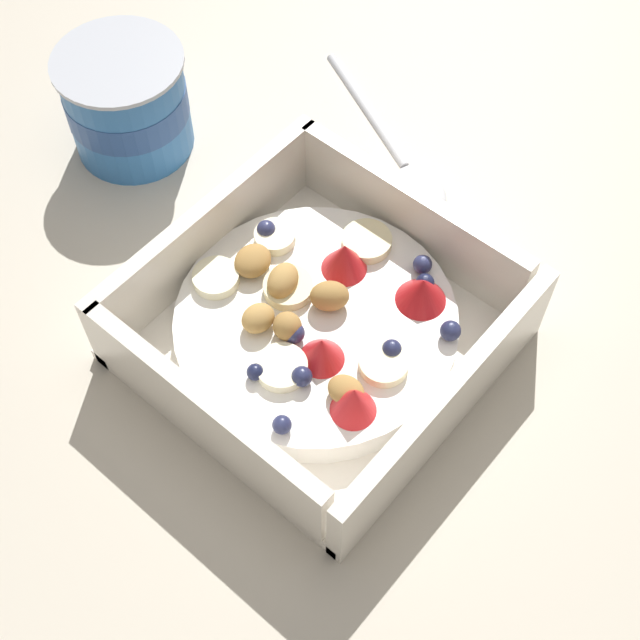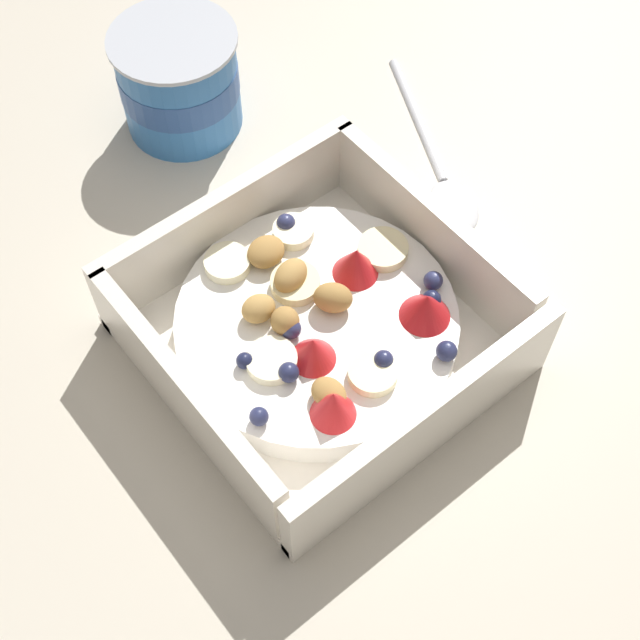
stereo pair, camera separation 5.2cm
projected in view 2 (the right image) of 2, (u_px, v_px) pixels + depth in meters
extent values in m
plane|color=beige|center=(292.00, 360.00, 0.54)|extent=(2.40, 2.40, 0.00)
cube|color=white|center=(320.00, 342.00, 0.55)|extent=(0.19, 0.19, 0.01)
cube|color=white|center=(425.00, 429.00, 0.48)|extent=(0.19, 0.01, 0.06)
cube|color=white|center=(229.00, 224.00, 0.56)|extent=(0.19, 0.01, 0.06)
cube|color=white|center=(191.00, 406.00, 0.49)|extent=(0.01, 0.17, 0.06)
cube|color=white|center=(434.00, 241.00, 0.55)|extent=(0.01, 0.17, 0.06)
cylinder|color=white|center=(320.00, 329.00, 0.53)|extent=(0.17, 0.17, 0.02)
cylinder|color=beige|center=(383.00, 249.00, 0.55)|extent=(0.04, 0.04, 0.01)
cylinder|color=#F7EFC6|center=(222.00, 266.00, 0.54)|extent=(0.04, 0.04, 0.01)
cylinder|color=#F7EFC6|center=(272.00, 361.00, 0.51)|extent=(0.04, 0.04, 0.01)
cylinder|color=#F7EFC6|center=(293.00, 232.00, 0.56)|extent=(0.03, 0.03, 0.01)
cylinder|color=#F4EAB7|center=(373.00, 373.00, 0.50)|extent=(0.03, 0.03, 0.01)
cylinder|color=beige|center=(295.00, 283.00, 0.53)|extent=(0.04, 0.04, 0.01)
cone|color=red|center=(356.00, 262.00, 0.53)|extent=(0.04, 0.04, 0.02)
cone|color=red|center=(426.00, 306.00, 0.52)|extent=(0.03, 0.03, 0.02)
cone|color=red|center=(333.00, 404.00, 0.48)|extent=(0.03, 0.03, 0.02)
cone|color=red|center=(313.00, 349.00, 0.50)|extent=(0.04, 0.04, 0.02)
sphere|color=#23284C|center=(384.00, 360.00, 0.50)|extent=(0.01, 0.01, 0.01)
sphere|color=#191E3D|center=(242.00, 358.00, 0.50)|extent=(0.01, 0.01, 0.01)
sphere|color=navy|center=(294.00, 323.00, 0.52)|extent=(0.01, 0.01, 0.01)
sphere|color=navy|center=(286.00, 223.00, 0.56)|extent=(0.01, 0.01, 0.01)
sphere|color=#23284C|center=(259.00, 416.00, 0.48)|extent=(0.01, 0.01, 0.01)
sphere|color=navy|center=(433.00, 281.00, 0.53)|extent=(0.01, 0.01, 0.01)
sphere|color=#191E3D|center=(431.00, 300.00, 0.53)|extent=(0.01, 0.01, 0.01)
sphere|color=#23284C|center=(447.00, 351.00, 0.51)|extent=(0.01, 0.01, 0.01)
sphere|color=#23284C|center=(289.00, 372.00, 0.50)|extent=(0.01, 0.01, 0.01)
ellipsoid|color=tan|center=(291.00, 276.00, 0.53)|extent=(0.03, 0.03, 0.02)
ellipsoid|color=tan|center=(258.00, 309.00, 0.52)|extent=(0.02, 0.02, 0.02)
ellipsoid|color=#AD7F42|center=(328.00, 293.00, 0.52)|extent=(0.03, 0.03, 0.02)
ellipsoid|color=#AD7F42|center=(329.00, 393.00, 0.49)|extent=(0.02, 0.02, 0.01)
ellipsoid|color=#AD7F42|center=(266.00, 252.00, 0.54)|extent=(0.03, 0.03, 0.01)
ellipsoid|color=#AD7F42|center=(288.00, 319.00, 0.52)|extent=(0.02, 0.02, 0.02)
ellipsoid|color=silver|center=(455.00, 202.00, 0.61)|extent=(0.05, 0.06, 0.01)
cylinder|color=silver|center=(417.00, 115.00, 0.65)|extent=(0.06, 0.12, 0.01)
cylinder|color=#3370B7|center=(179.00, 83.00, 0.62)|extent=(0.08, 0.08, 0.07)
cylinder|color=#2D5193|center=(179.00, 79.00, 0.62)|extent=(0.08, 0.08, 0.02)
cylinder|color=#B7BCC6|center=(172.00, 39.00, 0.59)|extent=(0.09, 0.09, 0.00)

